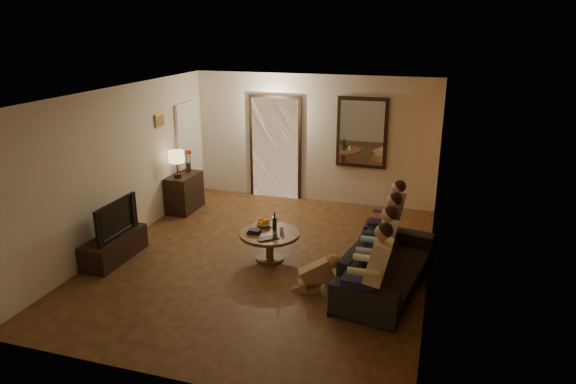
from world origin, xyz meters
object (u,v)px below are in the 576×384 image
(dog, at_px, (317,272))
(dresser, at_px, (185,193))
(tv_stand, at_px, (114,247))
(person_a, at_px, (372,275))
(tv, at_px, (111,218))
(coffee_table, at_px, (270,246))
(bowl, at_px, (263,224))
(laptop, at_px, (270,239))
(person_c, at_px, (384,238))
(sofa, at_px, (388,264))
(person_b, at_px, (379,255))
(wine_bottle, at_px, (275,221))
(table_lamp, at_px, (177,164))
(person_d, at_px, (389,223))

(dog, bearing_deg, dresser, 121.26)
(tv_stand, bearing_deg, dog, -0.76)
(person_a, bearing_deg, dog, 150.24)
(tv, xyz_separation_m, dog, (3.28, -0.04, -0.41))
(tv, relative_size, coffee_table, 1.06)
(bowl, relative_size, laptop, 0.79)
(person_c, bearing_deg, sofa, -71.57)
(dog, bearing_deg, bowl, 116.07)
(person_b, xyz_separation_m, coffee_table, (-1.77, 0.63, -0.38))
(sofa, xyz_separation_m, person_a, (-0.10, -0.90, 0.27))
(coffee_table, xyz_separation_m, laptop, (0.10, -0.28, 0.24))
(coffee_table, bearing_deg, person_c, -1.09)
(tv, height_order, dog, tv)
(laptop, bearing_deg, coffee_table, 65.38)
(dresser, distance_m, person_a, 5.00)
(coffee_table, height_order, laptop, laptop)
(wine_bottle, bearing_deg, dog, -43.88)
(dresser, relative_size, bowl, 3.17)
(table_lamp, bearing_deg, person_c, -19.15)
(tv_stand, bearing_deg, laptop, 10.27)
(table_lamp, xyz_separation_m, wine_bottle, (2.38, -1.29, -0.40))
(dog, relative_size, coffee_table, 0.59)
(table_lamp, distance_m, wine_bottle, 2.74)
(table_lamp, height_order, coffee_table, table_lamp)
(sofa, distance_m, wine_bottle, 1.89)
(person_b, xyz_separation_m, wine_bottle, (-1.72, 0.73, 0.01))
(tv_stand, bearing_deg, table_lamp, 90.00)
(table_lamp, height_order, person_a, table_lamp)
(sofa, distance_m, coffee_table, 1.90)
(tv_stand, relative_size, tv, 1.20)
(wine_bottle, bearing_deg, person_b, -23.10)
(person_c, distance_m, laptop, 1.69)
(dresser, xyz_separation_m, tv_stand, (0.00, -2.33, -0.17))
(table_lamp, bearing_deg, person_a, -32.61)
(table_lamp, xyz_separation_m, laptop, (2.43, -1.67, -0.54))
(dresser, bearing_deg, dog, -35.89)
(person_d, relative_size, bowl, 4.63)
(tv_stand, xyz_separation_m, person_b, (4.10, 0.09, 0.40))
(dresser, distance_m, laptop, 3.08)
(wine_bottle, bearing_deg, bowl, 152.45)
(tv, bearing_deg, coffee_table, -72.83)
(person_a, height_order, wine_bottle, person_a)
(sofa, height_order, person_d, person_d)
(table_lamp, relative_size, bowl, 2.08)
(tv_stand, xyz_separation_m, laptop, (2.43, 0.44, 0.26))
(bowl, height_order, laptop, bowl)
(tv, xyz_separation_m, sofa, (4.20, 0.39, -0.36))
(person_c, bearing_deg, dresser, 158.16)
(dresser, relative_size, tv, 0.82)
(table_lamp, relative_size, person_b, 0.45)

